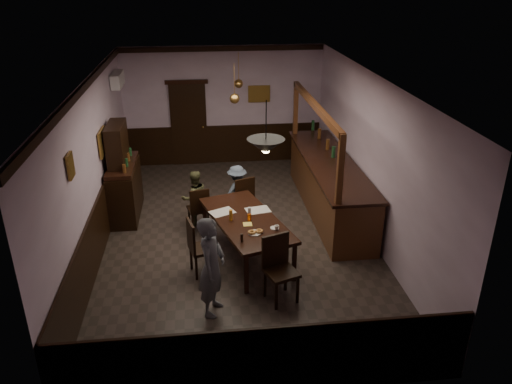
{
  "coord_description": "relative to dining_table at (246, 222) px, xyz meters",
  "views": [
    {
      "loc": [
        -0.61,
        -8.42,
        4.7
      ],
      "look_at": [
        0.3,
        -0.59,
        1.15
      ],
      "focal_mm": 35.0,
      "sensor_mm": 36.0,
      "label": 1
    }
  ],
  "objects": [
    {
      "name": "water_glass",
      "position": [
        0.07,
        0.11,
        0.14
      ],
      "size": [
        0.06,
        0.06,
        0.15
      ],
      "primitive_type": "cylinder",
      "color": "silver",
      "rests_on": "dining_table"
    },
    {
      "name": "pastry_ring_b",
      "position": [
        0.17,
        -0.54,
        0.1
      ],
      "size": [
        0.13,
        0.13,
        0.04
      ],
      "primitive_type": "torus",
      "color": "#C68C47",
      "rests_on": "pastry_plate"
    },
    {
      "name": "picture_left_large",
      "position": [
        -2.56,
        1.59,
        1.01
      ],
      "size": [
        0.04,
        0.62,
        0.48
      ],
      "color": "olive",
      "rests_on": "ground"
    },
    {
      "name": "pendant_brass_far",
      "position": [
        0.2,
        3.66,
        1.61
      ],
      "size": [
        0.2,
        0.2,
        0.81
      ],
      "color": "#BF8C3F",
      "rests_on": "ground"
    },
    {
      "name": "person_seated_right",
      "position": [
        -0.02,
        1.61,
        -0.14
      ],
      "size": [
        0.82,
        0.71,
        1.1
      ],
      "primitive_type": "imported",
      "rotation": [
        0.0,
        0.0,
        3.67
      ],
      "color": "slate",
      "rests_on": "ground"
    },
    {
      "name": "bar_counter",
      "position": [
        1.9,
        1.65,
        -0.09
      ],
      "size": [
        0.97,
        4.16,
        2.33
      ],
      "color": "#492513",
      "rests_on": "ground"
    },
    {
      "name": "beer_glass",
      "position": [
        -0.26,
        -0.05,
        0.16
      ],
      "size": [
        0.06,
        0.06,
        0.2
      ],
      "primitive_type": "cylinder",
      "color": "#BF721E",
      "rests_on": "dining_table"
    },
    {
      "name": "door_back",
      "position": [
        -1.0,
        4.74,
        0.36
      ],
      "size": [
        0.9,
        0.06,
        2.1
      ],
      "primitive_type": "cube",
      "color": "black",
      "rests_on": "ground"
    },
    {
      "name": "room",
      "position": [
        -0.1,
        0.79,
        0.81
      ],
      "size": [
        5.01,
        8.01,
        3.01
      ],
      "color": "#2D2621",
      "rests_on": "ground"
    },
    {
      "name": "coffee_cup",
      "position": [
        0.46,
        -0.48,
        0.11
      ],
      "size": [
        0.1,
        0.1,
        0.07
      ],
      "primitive_type": "imported",
      "rotation": [
        0.0,
        0.0,
        0.3
      ],
      "color": "white",
      "rests_on": "saucer"
    },
    {
      "name": "newspaper_left",
      "position": [
        -0.39,
        0.28,
        0.07
      ],
      "size": [
        0.51,
        0.45,
        0.01
      ],
      "primitive_type": "cube",
      "rotation": [
        0.0,
        0.0,
        0.44
      ],
      "color": "silver",
      "rests_on": "dining_table"
    },
    {
      "name": "dining_table",
      "position": [
        0.0,
        0.0,
        0.0
      ],
      "size": [
        1.6,
        2.4,
        0.75
      ],
      "rotation": [
        0.0,
        0.0,
        0.3
      ],
      "color": "black",
      "rests_on": "ground"
    },
    {
      "name": "chair_side",
      "position": [
        -0.83,
        -0.46,
        -0.14
      ],
      "size": [
        0.52,
        0.52,
        0.99
      ],
      "rotation": [
        0.0,
        0.0,
        1.82
      ],
      "color": "black",
      "rests_on": "ground"
    },
    {
      "name": "newspaper_right",
      "position": [
        0.24,
        0.29,
        0.07
      ],
      "size": [
        0.47,
        0.37,
        0.01
      ],
      "primitive_type": "cube",
      "rotation": [
        0.0,
        0.0,
        0.19
      ],
      "color": "silver",
      "rests_on": "dining_table"
    },
    {
      "name": "napkin",
      "position": [
        0.01,
        -0.22,
        0.07
      ],
      "size": [
        0.19,
        0.19,
        0.0
      ],
      "primitive_type": "cube",
      "rotation": [
        0.0,
        0.0,
        0.3
      ],
      "color": "#FCDF5D",
      "rests_on": "dining_table"
    },
    {
      "name": "chair_far_left",
      "position": [
        -0.81,
        1.09,
        -0.2
      ],
      "size": [
        0.46,
        0.46,
        0.89
      ],
      "rotation": [
        0.0,
        0.0,
        3.38
      ],
      "color": "black",
      "rests_on": "ground"
    },
    {
      "name": "pepper_mill",
      "position": [
        -0.14,
        -0.79,
        0.13
      ],
      "size": [
        0.04,
        0.04,
        0.14
      ],
      "primitive_type": "cylinder",
      "color": "black",
      "rests_on": "dining_table"
    },
    {
      "name": "picture_left_small",
      "position": [
        -2.56,
        -0.81,
        1.46
      ],
      "size": [
        0.04,
        0.28,
        0.36
      ],
      "color": "olive",
      "rests_on": "ground"
    },
    {
      "name": "pendant_iron",
      "position": [
        0.23,
        -0.76,
        1.63
      ],
      "size": [
        0.56,
        0.56,
        0.79
      ],
      "color": "black",
      "rests_on": "ground"
    },
    {
      "name": "sideboard",
      "position": [
        -2.31,
        1.91,
        0.1
      ],
      "size": [
        0.53,
        1.48,
        1.95
      ],
      "color": "black",
      "rests_on": "ground"
    },
    {
      "name": "ac_unit",
      "position": [
        -2.48,
        3.69,
        1.76
      ],
      "size": [
        0.2,
        0.85,
        0.3
      ],
      "color": "white",
      "rests_on": "ground"
    },
    {
      "name": "pendant_brass_mid",
      "position": [
        0.0,
        2.26,
        1.61
      ],
      "size": [
        0.2,
        0.2,
        0.81
      ],
      "color": "#BF8C3F",
      "rests_on": "ground"
    },
    {
      "name": "picture_back",
      "position": [
        0.8,
        4.75,
        1.11
      ],
      "size": [
        0.55,
        0.04,
        0.42
      ],
      "color": "olive",
      "rests_on": "ground"
    },
    {
      "name": "person_standing",
      "position": [
        -0.64,
        -1.5,
        0.09
      ],
      "size": [
        0.54,
        0.66,
        1.55
      ],
      "primitive_type": "imported",
      "rotation": [
        0.0,
        0.0,
        1.22
      ],
      "color": "slate",
      "rests_on": "ground"
    },
    {
      "name": "chair_far_right",
      "position": [
        0.06,
        1.35,
        -0.15
      ],
      "size": [
        0.54,
        0.54,
        0.97
      ],
      "rotation": [
        0.0,
        0.0,
        3.5
      ],
      "color": "black",
      "rests_on": "ground"
    },
    {
      "name": "pastry_plate",
      "position": [
        0.09,
        -0.55,
        0.07
      ],
      "size": [
        0.22,
        0.22,
        0.01
      ],
      "primitive_type": "cylinder",
      "color": "white",
      "rests_on": "dining_table"
    },
    {
      "name": "saucer",
      "position": [
        0.44,
        -0.41,
        0.07
      ],
      "size": [
        0.15,
        0.15,
        0.01
      ],
      "primitive_type": "cylinder",
      "color": "white",
      "rests_on": "dining_table"
    },
    {
      "name": "person_seated_left",
      "position": [
        -0.88,
        1.35,
        -0.12
      ],
      "size": [
        0.66,
        0.58,
        1.13
      ],
      "primitive_type": "imported",
      "rotation": [
        0.0,
        0.0,
        3.47
      ],
      "color": "brown",
      "rests_on": "ground"
    },
    {
      "name": "soda_can",
      "position": [
        0.05,
        -0.08,
        0.12
      ],
      "size": [
        0.07,
        0.07,
        0.12
      ],
      "primitive_type": "cylinder",
      "color": "orange",
      "rests_on": "dining_table"
    },
    {
      "name": "pastry_ring_a",
      "position": [
        0.04,
        -0.56,
        0.1
      ],
      "size": [
        0.13,
        0.13,
        0.04
      ],
      "primitive_type": "torus",
      "color": "#C68C47",
      "rests_on": "pastry_plate"
    },
    {
      "name": "chair_near",
      "position": [
        0.38,
        -1.26,
        -0.11
      ],
      "size": [
        0.58,
        0.58,
        1.05
      ],
      "rotation": [
        0.0,
        0.0,
        0.35
      ],
      "color": "black",
      "rests_on": "ground"
    }
  ]
}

